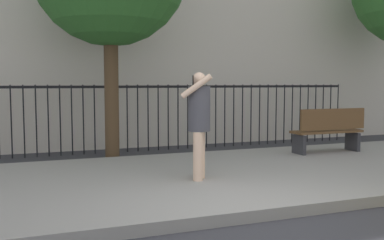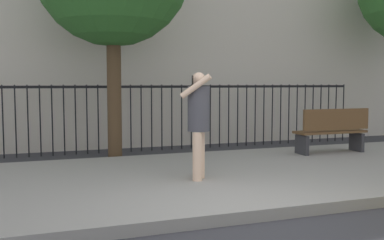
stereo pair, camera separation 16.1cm
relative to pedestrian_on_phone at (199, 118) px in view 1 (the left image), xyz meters
The scene contains 5 objects.
ground_plane 2.15m from the pedestrian_on_phone, 92.05° to the right, with size 60.00×60.00×0.00m, color #333338.
sidewalk 1.09m from the pedestrian_on_phone, 100.35° to the left, with size 28.00×4.40×0.15m, color gray.
iron_fence 4.06m from the pedestrian_on_phone, 90.93° to the left, with size 12.03×0.04×1.60m.
pedestrian_on_phone is the anchor object (origin of this frame).
street_bench 3.88m from the pedestrian_on_phone, 21.91° to the left, with size 1.60×0.45×0.95m.
Camera 1 is at (-2.51, -4.49, 1.63)m, focal length 41.82 mm.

